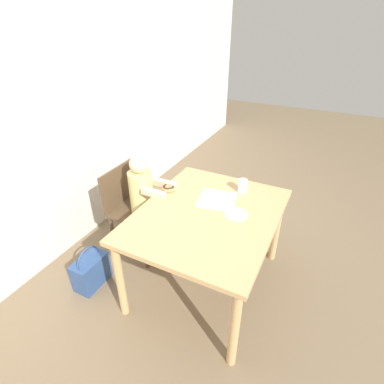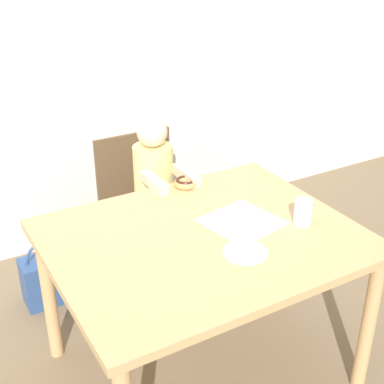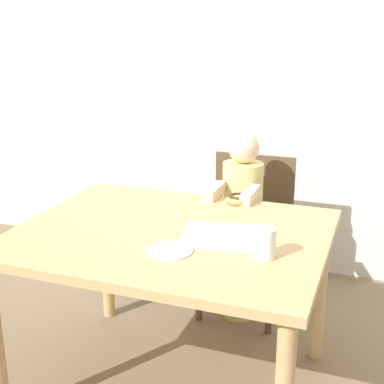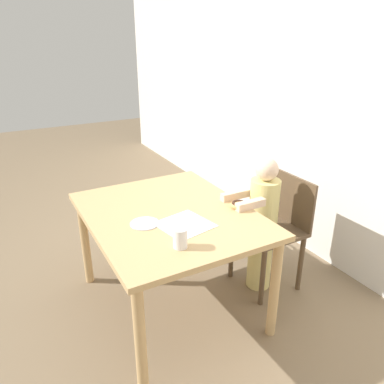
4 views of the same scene
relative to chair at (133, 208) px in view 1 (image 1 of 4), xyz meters
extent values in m
plane|color=#7A664C|center=(-0.11, -0.78, -0.46)|extent=(12.00, 12.00, 0.00)
cube|color=silver|center=(-0.11, 0.61, 0.79)|extent=(8.00, 0.05, 2.50)
cube|color=tan|center=(-0.11, -0.78, 0.24)|extent=(1.21, 0.98, 0.03)
cylinder|color=tan|center=(-0.65, -1.21, -0.12)|extent=(0.06, 0.06, 0.68)
cylinder|color=tan|center=(0.44, -1.21, -0.12)|extent=(0.06, 0.06, 0.68)
cylinder|color=tan|center=(-0.65, -0.35, -0.12)|extent=(0.06, 0.06, 0.68)
cylinder|color=tan|center=(0.44, -0.35, -0.12)|extent=(0.06, 0.06, 0.68)
cube|color=brown|center=(0.00, -0.06, 0.00)|extent=(0.44, 0.41, 0.03)
cube|color=brown|center=(0.00, 0.14, 0.19)|extent=(0.44, 0.02, 0.36)
cylinder|color=brown|center=(-0.19, -0.23, -0.24)|extent=(0.04, 0.04, 0.45)
cylinder|color=brown|center=(0.19, -0.23, -0.24)|extent=(0.04, 0.04, 0.45)
cylinder|color=brown|center=(-0.19, 0.12, -0.24)|extent=(0.04, 0.04, 0.45)
cylinder|color=brown|center=(0.19, 0.12, -0.24)|extent=(0.04, 0.04, 0.45)
cylinder|color=#E0D17F|center=(0.00, -0.11, -0.22)|extent=(0.17, 0.17, 0.47)
cylinder|color=#E0D17F|center=(0.00, -0.11, 0.20)|extent=(0.20, 0.20, 0.37)
sphere|color=beige|center=(0.00, -0.11, 0.46)|extent=(0.15, 0.15, 0.15)
cube|color=beige|center=(-0.09, -0.30, 0.28)|extent=(0.05, 0.21, 0.05)
cube|color=beige|center=(0.09, -0.30, 0.28)|extent=(0.05, 0.21, 0.05)
torus|color=tan|center=(0.05, -0.36, 0.27)|extent=(0.11, 0.11, 0.03)
torus|color=#381E14|center=(0.05, -0.36, 0.29)|extent=(0.09, 0.09, 0.02)
cube|color=white|center=(0.09, -0.77, 0.26)|extent=(0.33, 0.33, 0.00)
cube|color=#2D4C84|center=(-0.54, 0.07, -0.33)|extent=(0.30, 0.17, 0.26)
torus|color=#2D4C84|center=(-0.54, 0.07, -0.20)|extent=(0.24, 0.02, 0.24)
cylinder|color=white|center=(0.29, -0.91, 0.31)|extent=(0.08, 0.08, 0.11)
cylinder|color=silver|center=(-0.04, -0.97, 0.26)|extent=(0.17, 0.17, 0.01)
camera|label=1|loc=(-1.76, -1.48, 1.51)|focal=28.00mm
camera|label=2|loc=(-1.06, -2.34, 1.37)|focal=50.00mm
camera|label=3|loc=(0.65, -2.59, 1.02)|focal=50.00mm
camera|label=4|loc=(1.80, -1.67, 1.29)|focal=35.00mm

